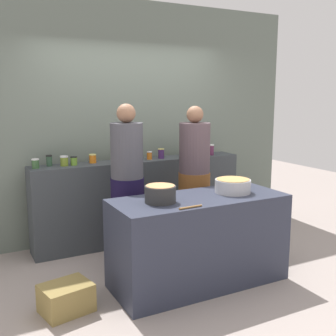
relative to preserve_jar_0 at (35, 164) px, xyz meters
The scene contains 24 objects.
ground 1.99m from the preserve_jar_0, 40.69° to the right, with size 12.00×12.00×0.00m, color gray.
storefront_wall 1.38m from the preserve_jar_0, 16.09° to the left, with size 4.80×0.12×3.00m, color slate.
display_shelf 1.39m from the preserve_jar_0, ahead, with size 2.70×0.36×1.03m, color #383D41.
prep_table 1.99m from the preserve_jar_0, 47.66° to the right, with size 1.70×0.70×0.87m, color #2A2F3F.
preserve_jar_0 is the anchor object (origin of this frame).
preserve_jar_1 0.19m from the preserve_jar_0, 27.11° to the left, with size 0.07×0.07×0.13m.
preserve_jar_2 0.32m from the preserve_jar_0, ahead, with size 0.09×0.09×0.12m.
preserve_jar_3 0.43m from the preserve_jar_0, ahead, with size 0.08×0.08×0.10m.
preserve_jar_4 0.67m from the preserve_jar_0, ahead, with size 0.09×0.09×0.11m.
preserve_jar_5 0.97m from the preserve_jar_0, ahead, with size 0.09×0.09×0.14m.
preserve_jar_6 1.08m from the preserve_jar_0, ahead, with size 0.09×0.09×0.11m.
preserve_jar_7 1.24m from the preserve_jar_0, ahead, with size 0.07×0.07×0.11m.
preserve_jar_8 1.39m from the preserve_jar_0, ahead, with size 0.07×0.07×0.10m.
preserve_jar_9 1.55m from the preserve_jar_0, ahead, with size 0.08×0.08×0.13m.
preserve_jar_10 1.85m from the preserve_jar_0, ahead, with size 0.09×0.09×0.14m.
preserve_jar_11 1.98m from the preserve_jar_0, ahead, with size 0.07×0.07×0.14m.
preserve_jar_12 2.11m from the preserve_jar_0, ahead, with size 0.08×0.08×0.13m.
preserve_jar_13 2.28m from the preserve_jar_0, ahead, with size 0.08×0.08×0.14m.
cooking_pot_left 1.63m from the preserve_jar_0, 58.66° to the right, with size 0.28×0.28×0.16m.
cooking_pot_center 2.16m from the preserve_jar_0, 39.77° to the right, with size 0.36×0.36×0.14m.
wooden_spoon 1.96m from the preserve_jar_0, 59.57° to the right, with size 0.02×0.02×0.23m, color #9E703D.
cook_with_tongs 1.07m from the preserve_jar_0, 35.05° to the right, with size 0.36×0.36×1.74m.
cook_in_cap 1.81m from the preserve_jar_0, 19.55° to the right, with size 0.37×0.37×1.71m.
bread_crate 1.65m from the preserve_jar_0, 91.50° to the right, with size 0.41×0.32×0.25m, color olive.
Camera 1 is at (-2.04, -3.56, 1.84)m, focal length 44.20 mm.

